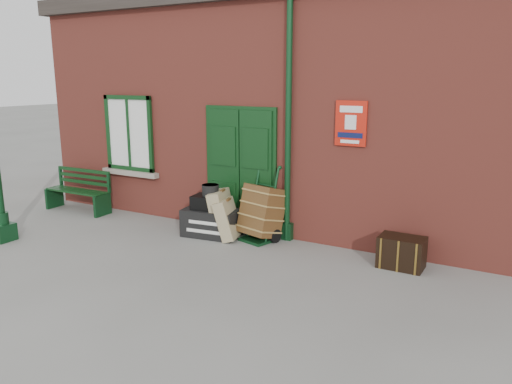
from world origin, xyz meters
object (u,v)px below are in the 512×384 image
Objects in this scene: houdini_trunk at (211,223)px; porter_trolley at (262,212)px; dark_trunk at (402,252)px; bench at (79,189)px.

porter_trolley is (0.88, 0.26, 0.25)m from houdini_trunk.
houdini_trunk reaches higher than dark_trunk.
dark_trunk is (3.30, 0.13, -0.01)m from houdini_trunk.
bench is 6.68m from dark_trunk.
porter_trolley reaches higher than houdini_trunk.
bench is 4.26m from porter_trolley.
dark_trunk is at bearing 12.49° from porter_trolley.
bench is 1.16× the size of porter_trolley.
dark_trunk is at bearing -0.56° from bench.
houdini_trunk is 0.95m from porter_trolley.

